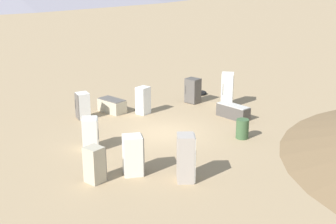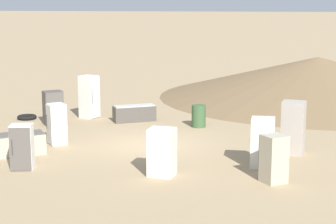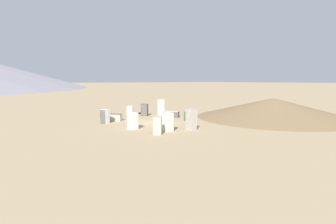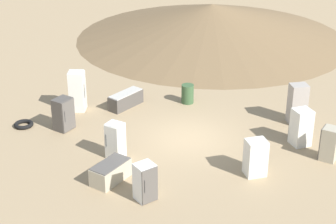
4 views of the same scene
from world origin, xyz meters
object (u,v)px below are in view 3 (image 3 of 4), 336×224
(discarded_fridge_7, at_px, (130,113))
(discarded_fridge_6, at_px, (161,107))
(discarded_fridge_3, at_px, (114,117))
(rusty_barrel, at_px, (187,116))
(scrap_tire, at_px, (142,113))
(discarded_fridge_0, at_px, (144,110))
(discarded_fridge_9, at_px, (105,116))
(discarded_fridge_8, at_px, (191,119))
(discarded_fridge_4, at_px, (171,114))
(discarded_fridge_1, at_px, (158,126))
(discarded_fridge_5, at_px, (168,122))
(discarded_fridge_2, at_px, (133,121))

(discarded_fridge_7, bearing_deg, discarded_fridge_6, -34.51)
(discarded_fridge_3, height_order, rusty_barrel, rusty_barrel)
(discarded_fridge_3, distance_m, scrap_tire, 6.29)
(discarded_fridge_0, xyz_separation_m, scrap_tire, (-1.79, 0.66, -0.64))
(discarded_fridge_6, relative_size, discarded_fridge_7, 1.28)
(discarded_fridge_9, bearing_deg, discarded_fridge_6, -100.59)
(discarded_fridge_8, distance_m, rusty_barrel, 5.35)
(discarded_fridge_0, height_order, discarded_fridge_4, discarded_fridge_0)
(discarded_fridge_1, distance_m, discarded_fridge_6, 11.68)
(discarded_fridge_3, relative_size, discarded_fridge_7, 1.12)
(discarded_fridge_1, bearing_deg, discarded_fridge_4, 90.14)
(discarded_fridge_5, distance_m, scrap_tire, 12.17)
(discarded_fridge_0, relative_size, rusty_barrel, 1.57)
(discarded_fridge_2, bearing_deg, discarded_fridge_4, 115.64)
(discarded_fridge_4, height_order, discarded_fridge_9, discarded_fridge_9)
(discarded_fridge_0, bearing_deg, discarded_fridge_5, 115.06)
(scrap_tire, bearing_deg, discarded_fridge_8, -9.82)
(discarded_fridge_2, bearing_deg, discarded_fridge_7, 151.41)
(discarded_fridge_4, relative_size, discarded_fridge_8, 0.99)
(discarded_fridge_7, relative_size, rusty_barrel, 1.61)
(rusty_barrel, bearing_deg, discarded_fridge_0, -164.51)
(discarded_fridge_7, bearing_deg, discarded_fridge_8, -128.00)
(discarded_fridge_1, relative_size, discarded_fridge_5, 0.88)
(discarded_fridge_3, height_order, discarded_fridge_9, discarded_fridge_9)
(discarded_fridge_3, xyz_separation_m, discarded_fridge_7, (0.40, 1.72, 0.39))
(discarded_fridge_4, relative_size, discarded_fridge_5, 1.15)
(discarded_fridge_0, distance_m, discarded_fridge_7, 3.53)
(discarded_fridge_1, distance_m, discarded_fridge_3, 8.71)
(discarded_fridge_8, bearing_deg, discarded_fridge_1, -90.55)
(discarded_fridge_2, height_order, rusty_barrel, discarded_fridge_2)
(discarded_fridge_1, bearing_deg, rusty_barrel, 75.71)
(discarded_fridge_0, height_order, discarded_fridge_1, discarded_fridge_0)
(discarded_fridge_7, bearing_deg, discarded_fridge_0, -15.15)
(discarded_fridge_2, distance_m, discarded_fridge_9, 4.45)
(discarded_fridge_3, bearing_deg, discarded_fridge_7, -57.02)
(discarded_fridge_6, xyz_separation_m, discarded_fridge_7, (1.19, -4.88, -0.21))
(discarded_fridge_2, height_order, discarded_fridge_6, discarded_fridge_6)
(discarded_fridge_9, bearing_deg, discarded_fridge_3, -77.91)
(discarded_fridge_7, xyz_separation_m, discarded_fridge_8, (8.42, 1.52, 0.17))
(discarded_fridge_0, distance_m, rusty_barrel, 6.26)
(discarded_fridge_8, height_order, rusty_barrel, discarded_fridge_8)
(discarded_fridge_7, distance_m, discarded_fridge_9, 3.28)
(discarded_fridge_0, distance_m, discarded_fridge_6, 2.07)
(discarded_fridge_7, height_order, scrap_tire, discarded_fridge_7)
(discarded_fridge_8, bearing_deg, discarded_fridge_3, -158.44)
(discarded_fridge_1, height_order, discarded_fridge_4, discarded_fridge_1)
(discarded_fridge_1, relative_size, discarded_fridge_2, 0.96)
(discarded_fridge_4, height_order, discarded_fridge_5, discarded_fridge_5)
(discarded_fridge_7, bearing_deg, discarded_fridge_9, 143.48)
(discarded_fridge_1, distance_m, discarded_fridge_8, 3.44)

